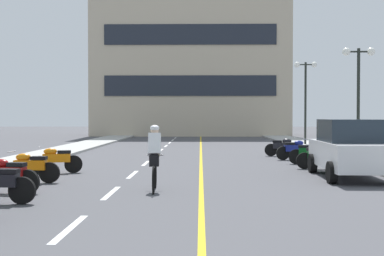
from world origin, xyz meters
name	(u,v)px	position (x,y,z in m)	size (l,w,h in m)	color
ground_plane	(196,157)	(0.00, 21.00, 0.00)	(140.00, 140.00, 0.00)	#47474C
curb_left	(60,151)	(-7.20, 24.00, 0.06)	(2.40, 72.00, 0.12)	#A8A8A3
curb_right	(334,152)	(7.20, 24.00, 0.06)	(2.40, 72.00, 0.12)	#A8A8A3
lane_dash_1	(70,228)	(-2.00, 6.00, 0.00)	(0.14, 2.20, 0.01)	silver
lane_dash_2	(111,193)	(-2.00, 10.00, 0.00)	(0.14, 2.20, 0.01)	silver
lane_dash_3	(133,174)	(-2.00, 14.00, 0.00)	(0.14, 2.20, 0.01)	silver
lane_dash_4	(146,163)	(-2.00, 18.00, 0.00)	(0.14, 2.20, 0.01)	silver
lane_dash_5	(155,156)	(-2.00, 22.00, 0.00)	(0.14, 2.20, 0.01)	silver
lane_dash_6	(161,150)	(-2.00, 26.00, 0.00)	(0.14, 2.20, 0.01)	silver
lane_dash_7	(166,146)	(-2.00, 30.00, 0.00)	(0.14, 2.20, 0.01)	silver
lane_dash_8	(170,143)	(-2.00, 34.00, 0.00)	(0.14, 2.20, 0.01)	silver
lane_dash_9	(173,140)	(-2.00, 38.00, 0.00)	(0.14, 2.20, 0.01)	silver
lane_dash_10	(175,138)	(-2.00, 42.00, 0.00)	(0.14, 2.20, 0.01)	silver
lane_dash_11	(177,136)	(-2.00, 46.00, 0.00)	(0.14, 2.20, 0.01)	silver
centre_line_yellow	(201,153)	(0.25, 24.00, 0.00)	(0.12, 66.00, 0.01)	gold
office_building	(191,56)	(-0.75, 48.52, 7.98)	(19.20, 7.17, 15.97)	#BCAD93
street_lamp_mid	(358,76)	(7.32, 20.33, 3.71)	(1.46, 0.36, 4.87)	black
street_lamp_far	(306,84)	(7.01, 30.29, 3.99)	(1.46, 0.36, 5.31)	black
parked_car_near	(349,148)	(4.84, 13.23, 0.92)	(2.01, 4.24, 1.82)	black
motorcycle_4	(7,174)	(-4.58, 9.93, 0.47)	(1.69, 0.63, 0.92)	black
motorcycle_5	(30,167)	(-4.66, 11.84, 0.47)	(1.70, 0.60, 0.92)	black
motorcycle_6	(56,159)	(-4.60, 14.28, 0.47)	(1.68, 0.67, 0.92)	black
motorcycle_7	(320,156)	(4.57, 15.83, 0.47)	(1.70, 0.60, 0.92)	black
motorcycle_8	(311,153)	(4.61, 17.61, 0.47)	(1.69, 0.60, 0.92)	black
motorcycle_9	(295,149)	(4.37, 19.71, 0.47)	(1.67, 0.68, 0.92)	black
motorcycle_10	(283,147)	(4.16, 21.62, 0.47)	(1.68, 0.64, 0.92)	black
cyclist_rider	(154,156)	(-0.95, 10.41, 0.89)	(0.42, 1.77, 1.71)	black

